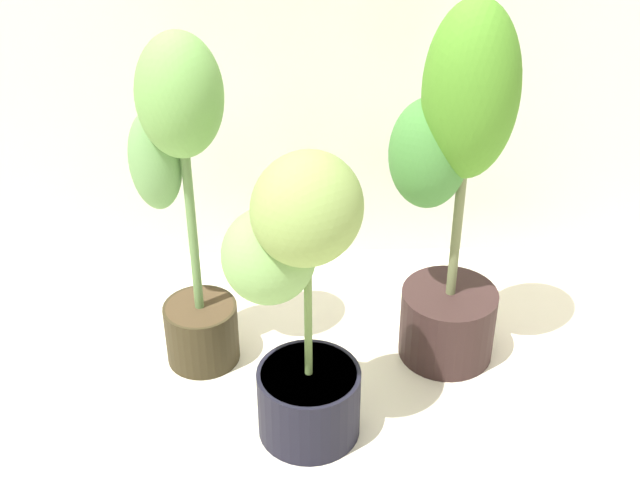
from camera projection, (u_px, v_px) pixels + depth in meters
name	position (u px, v px, depth m)	size (l,w,h in m)	color
ground_plane	(314.00, 450.00, 2.01)	(8.00, 8.00, 0.00)	silver
potted_plant_center	(298.00, 291.00, 1.86)	(0.37, 0.33, 0.74)	black
potted_plant_back_left	(183.00, 185.00, 2.02)	(0.26, 0.23, 0.90)	#322A17
potted_plant_back_right	(454.00, 180.00, 2.03)	(0.33, 0.27, 0.97)	#31201E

